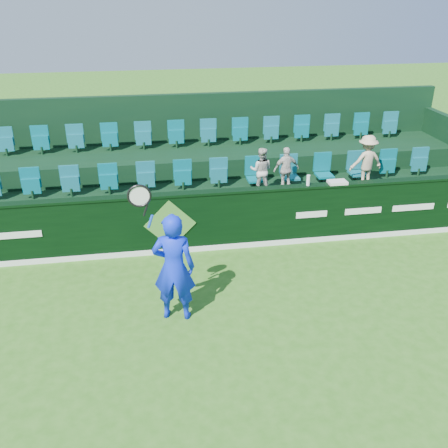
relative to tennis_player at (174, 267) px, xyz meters
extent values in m
plane|color=#2C6417|center=(0.08, -1.62, -0.99)|extent=(60.00, 60.00, 0.00)
cube|color=black|center=(0.08, 2.38, -0.34)|extent=(16.00, 0.20, 1.30)
cube|color=black|center=(0.08, 2.38, 0.33)|extent=(16.00, 0.24, 0.05)
cube|color=white|center=(0.08, 2.27, -0.93)|extent=(16.00, 0.02, 0.12)
cube|color=#498530|center=(0.08, 2.27, -0.29)|extent=(1.10, 0.02, 1.10)
cube|color=white|center=(-3.02, 2.27, -0.29)|extent=(1.00, 0.01, 0.14)
cube|color=white|center=(3.18, 2.27, -0.29)|extent=(0.70, 0.01, 0.14)
cube|color=white|center=(4.38, 2.27, -0.29)|extent=(0.85, 0.01, 0.14)
cube|color=white|center=(5.58, 2.27, -0.29)|extent=(1.00, 0.01, 0.14)
cube|color=black|center=(0.08, 3.48, -0.59)|extent=(16.00, 2.00, 0.80)
cube|color=black|center=(0.08, 5.38, -0.34)|extent=(16.00, 1.80, 1.30)
cube|color=black|center=(0.08, 6.38, 0.31)|extent=(16.00, 0.20, 2.60)
cube|color=#05616C|center=(0.08, 3.88, 0.11)|extent=(13.50, 0.50, 0.60)
cube|color=#05616C|center=(0.08, 5.68, 0.61)|extent=(13.50, 0.50, 0.60)
imported|color=#0E27EE|center=(0.00, 0.00, -0.01)|extent=(0.80, 0.61, 1.96)
cylinder|color=#143FBF|center=(-0.33, -0.10, 0.92)|extent=(0.11, 0.04, 0.22)
cylinder|color=black|center=(-0.39, -0.10, 1.12)|extent=(0.10, 0.03, 0.20)
torus|color=black|center=(-0.47, -0.10, 1.36)|extent=(0.48, 0.04, 0.48)
cylinder|color=silver|center=(-0.47, -0.10, 1.36)|extent=(0.40, 0.01, 0.40)
imported|color=beige|center=(2.31, 3.50, 0.35)|extent=(0.63, 0.56, 1.09)
imported|color=beige|center=(2.91, 3.50, 0.34)|extent=(0.65, 0.33, 1.07)
imported|color=tan|center=(4.90, 3.50, 0.44)|extent=(0.85, 0.54, 1.26)
cube|color=silver|center=(3.74, 2.38, 0.39)|extent=(0.40, 0.26, 0.06)
cylinder|color=white|center=(3.08, 2.38, 0.47)|extent=(0.07, 0.07, 0.23)
camera|label=1|loc=(-0.33, -7.24, 4.26)|focal=40.00mm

